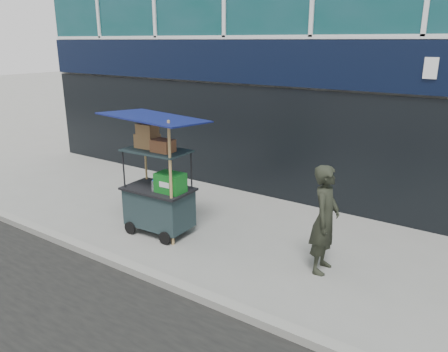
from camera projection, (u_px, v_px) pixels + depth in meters
The scene contains 4 objects.
ground at pixel (185, 283), 6.27m from camera, with size 80.00×80.00×0.00m, color gray.
curb at pixel (176, 286), 6.09m from camera, with size 80.00×0.18×0.12m, color gray.
vendor_cart at pixel (159, 192), 7.71m from camera, with size 1.67×1.22×2.19m.
vendor_man at pixel (325, 219), 6.40m from camera, with size 0.60×0.39×1.65m, color black.
Camera 1 is at (3.60, -4.23, 3.34)m, focal length 35.00 mm.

